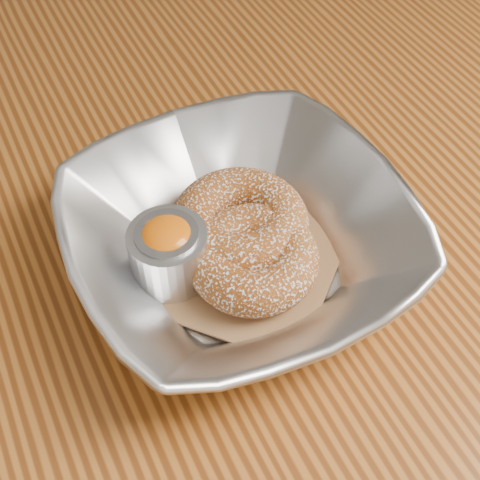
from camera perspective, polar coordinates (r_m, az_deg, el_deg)
name	(u,v)px	position (r m, az deg, el deg)	size (l,w,h in m)	color
table	(111,306)	(0.63, -10.93, -5.54)	(1.20, 0.80, 0.75)	brown
serving_bowl	(240,239)	(0.50, 0.00, 0.08)	(0.25, 0.25, 0.06)	silver
parchment	(240,257)	(0.52, 0.00, -1.48)	(0.14, 0.14, 0.00)	brown
donut_back	(240,223)	(0.51, -0.01, 1.46)	(0.11, 0.11, 0.04)	brown
donut_front	(253,258)	(0.49, 1.11, -1.59)	(0.10, 0.10, 0.03)	brown
ramekin	(169,251)	(0.49, -6.10, -0.96)	(0.06, 0.06, 0.05)	silver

